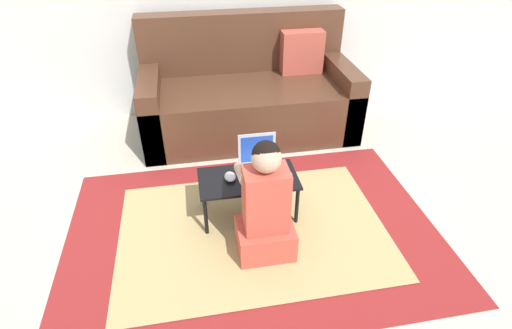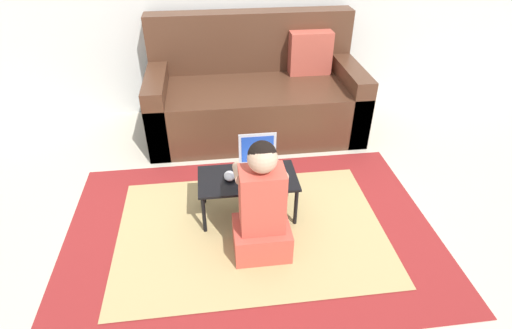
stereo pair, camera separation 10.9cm
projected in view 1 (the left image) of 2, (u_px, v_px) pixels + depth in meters
The scene contains 7 objects.
ground_plane at pixel (267, 216), 2.62m from camera, with size 16.00×16.00×0.00m, color beige.
area_rug at pixel (253, 231), 2.50m from camera, with size 2.29×1.56×0.01m.
couch at pixel (248, 95), 3.44m from camera, with size 1.76×0.88×0.94m.
laptop_desk at pixel (248, 182), 2.49m from camera, with size 0.62×0.33×0.29m.
laptop at pixel (259, 168), 2.49m from camera, with size 0.24×0.23×0.24m.
computer_mouse at pixel (230, 177), 2.46m from camera, with size 0.07×0.10×0.04m.
person_seated at pixel (265, 208), 2.20m from camera, with size 0.32×0.38×0.75m.
Camera 1 is at (-0.42, -1.93, 1.76)m, focal length 28.00 mm.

